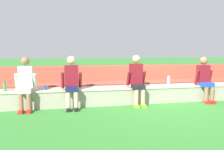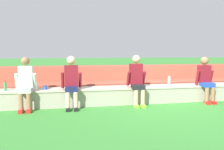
{
  "view_description": "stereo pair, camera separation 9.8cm",
  "coord_description": "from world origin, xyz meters",
  "px_view_note": "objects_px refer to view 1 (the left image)",
  "views": [
    {
      "loc": [
        -2.67,
        -5.69,
        1.49
      ],
      "look_at": [
        -1.48,
        0.28,
        0.82
      ],
      "focal_mm": 35.16,
      "sensor_mm": 36.0,
      "label": 1
    },
    {
      "loc": [
        -2.57,
        -5.71,
        1.49
      ],
      "look_at": [
        -1.48,
        0.28,
        0.82
      ],
      "focal_mm": 35.16,
      "sensor_mm": 36.0,
      "label": 2
    }
  ],
  "objects_px": {
    "water_bottle_center_gap": "(5,86)",
    "plastic_cup_left_end": "(45,88)",
    "person_center": "(137,79)",
    "water_bottle_near_right": "(169,81)",
    "person_left_of_center": "(72,81)",
    "person_far_left": "(26,83)",
    "person_right_of_center": "(205,78)"
  },
  "relations": [
    {
      "from": "person_left_of_center",
      "to": "person_center",
      "type": "height_order",
      "value": "person_center"
    },
    {
      "from": "water_bottle_center_gap",
      "to": "water_bottle_near_right",
      "type": "bearing_deg",
      "value": 1.09
    },
    {
      "from": "person_center",
      "to": "water_bottle_center_gap",
      "type": "distance_m",
      "value": 3.45
    },
    {
      "from": "person_right_of_center",
      "to": "water_bottle_center_gap",
      "type": "xyz_separation_m",
      "value": [
        -5.51,
        0.24,
        -0.12
      ]
    },
    {
      "from": "person_far_left",
      "to": "person_left_of_center",
      "type": "bearing_deg",
      "value": 1.19
    },
    {
      "from": "water_bottle_near_right",
      "to": "person_far_left",
      "type": "bearing_deg",
      "value": -174.94
    },
    {
      "from": "water_bottle_center_gap",
      "to": "person_far_left",
      "type": "bearing_deg",
      "value": -25.53
    },
    {
      "from": "person_left_of_center",
      "to": "person_right_of_center",
      "type": "relative_size",
      "value": 1.03
    },
    {
      "from": "person_left_of_center",
      "to": "person_center",
      "type": "distance_m",
      "value": 1.76
    },
    {
      "from": "person_left_of_center",
      "to": "water_bottle_near_right",
      "type": "height_order",
      "value": "person_left_of_center"
    },
    {
      "from": "person_center",
      "to": "person_right_of_center",
      "type": "bearing_deg",
      "value": 0.05
    },
    {
      "from": "person_right_of_center",
      "to": "plastic_cup_left_end",
      "type": "bearing_deg",
      "value": 177.21
    },
    {
      "from": "water_bottle_near_right",
      "to": "person_left_of_center",
      "type": "bearing_deg",
      "value": -173.43
    },
    {
      "from": "person_left_of_center",
      "to": "plastic_cup_left_end",
      "type": "relative_size",
      "value": 12.8
    },
    {
      "from": "person_far_left",
      "to": "water_bottle_center_gap",
      "type": "xyz_separation_m",
      "value": [
        -0.56,
        0.27,
        -0.12
      ]
    },
    {
      "from": "person_center",
      "to": "water_bottle_center_gap",
      "type": "xyz_separation_m",
      "value": [
        -3.44,
        0.24,
        -0.13
      ]
    },
    {
      "from": "water_bottle_center_gap",
      "to": "person_right_of_center",
      "type": "bearing_deg",
      "value": -2.48
    },
    {
      "from": "person_far_left",
      "to": "person_right_of_center",
      "type": "height_order",
      "value": "person_far_left"
    },
    {
      "from": "person_left_of_center",
      "to": "plastic_cup_left_end",
      "type": "xyz_separation_m",
      "value": [
        -0.68,
        0.22,
        -0.2
      ]
    },
    {
      "from": "person_center",
      "to": "plastic_cup_left_end",
      "type": "relative_size",
      "value": 12.94
    },
    {
      "from": "person_center",
      "to": "person_right_of_center",
      "type": "height_order",
      "value": "person_center"
    },
    {
      "from": "water_bottle_center_gap",
      "to": "plastic_cup_left_end",
      "type": "relative_size",
      "value": 2.35
    },
    {
      "from": "person_far_left",
      "to": "water_bottle_center_gap",
      "type": "height_order",
      "value": "person_far_left"
    },
    {
      "from": "person_left_of_center",
      "to": "water_bottle_near_right",
      "type": "bearing_deg",
      "value": 6.57
    },
    {
      "from": "water_bottle_near_right",
      "to": "water_bottle_center_gap",
      "type": "xyz_separation_m",
      "value": [
        -4.53,
        -0.09,
        -0.01
      ]
    },
    {
      "from": "person_right_of_center",
      "to": "water_bottle_near_right",
      "type": "relative_size",
      "value": 4.81
    },
    {
      "from": "person_right_of_center",
      "to": "person_center",
      "type": "bearing_deg",
      "value": -179.95
    },
    {
      "from": "person_left_of_center",
      "to": "water_bottle_center_gap",
      "type": "xyz_separation_m",
      "value": [
        -1.68,
        0.24,
        -0.13
      ]
    },
    {
      "from": "person_right_of_center",
      "to": "water_bottle_center_gap",
      "type": "height_order",
      "value": "person_right_of_center"
    },
    {
      "from": "water_bottle_center_gap",
      "to": "plastic_cup_left_end",
      "type": "bearing_deg",
      "value": -1.06
    },
    {
      "from": "person_far_left",
      "to": "plastic_cup_left_end",
      "type": "relative_size",
      "value": 12.64
    },
    {
      "from": "water_bottle_near_right",
      "to": "water_bottle_center_gap",
      "type": "relative_size",
      "value": 1.1
    }
  ]
}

